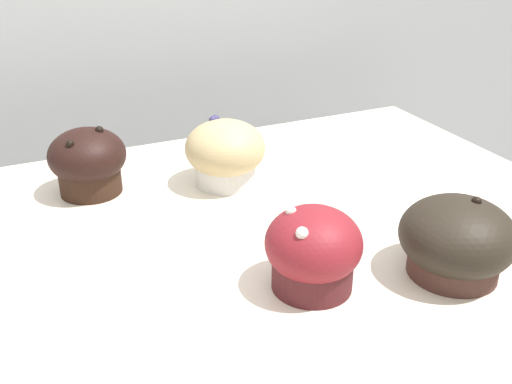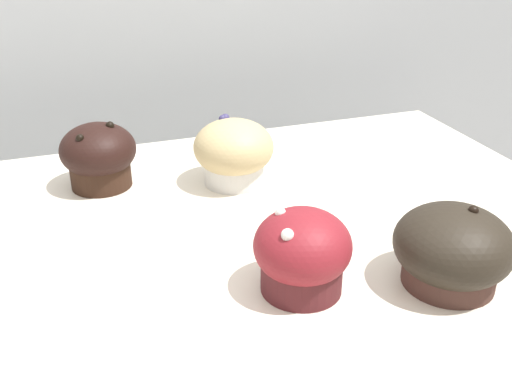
# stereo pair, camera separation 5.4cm
# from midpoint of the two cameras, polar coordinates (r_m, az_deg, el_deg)

# --- Properties ---
(wall_back) EXTENTS (3.20, 0.10, 1.80)m
(wall_back) POSITION_cam_midpoint_polar(r_m,az_deg,el_deg) (1.21, -11.87, 7.53)
(wall_back) COLOR #B2B7BC
(wall_back) RESTS_ON ground
(muffin_front_center) EXTENTS (0.09, 0.09, 0.08)m
(muffin_front_center) POSITION_cam_midpoint_polar(r_m,az_deg,el_deg) (0.57, 7.16, -5.85)
(muffin_front_center) COLOR #4D1C1F
(muffin_front_center) RESTS_ON display_counter
(muffin_back_left) EXTENTS (0.10, 0.10, 0.09)m
(muffin_back_left) POSITION_cam_midpoint_polar(r_m,az_deg,el_deg) (0.79, -12.88, 3.37)
(muffin_back_left) COLOR #311D14
(muffin_back_left) RESTS_ON display_counter
(muffin_back_right) EXTENTS (0.10, 0.10, 0.09)m
(muffin_back_right) POSITION_cam_midpoint_polar(r_m,az_deg,el_deg) (0.78, -0.16, 3.79)
(muffin_back_right) COLOR silver
(muffin_back_right) RESTS_ON display_counter
(muffin_front_left) EXTENTS (0.11, 0.11, 0.08)m
(muffin_front_left) POSITION_cam_midpoint_polar(r_m,az_deg,el_deg) (0.61, 20.63, -5.22)
(muffin_front_left) COLOR #442923
(muffin_front_left) RESTS_ON display_counter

